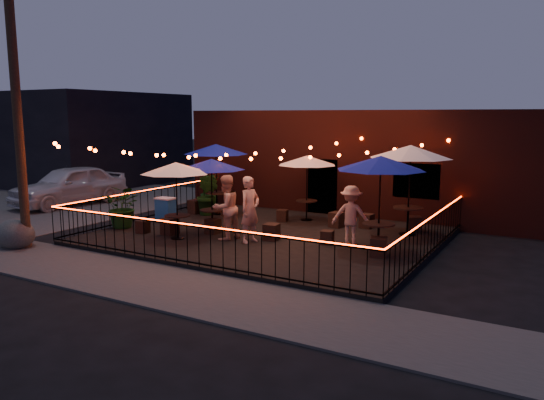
{
  "coord_description": "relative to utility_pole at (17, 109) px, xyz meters",
  "views": [
    {
      "loc": [
        8.14,
        -12.0,
        3.83
      ],
      "look_at": [
        -0.2,
        2.56,
        1.13
      ],
      "focal_mm": 35.0,
      "sensor_mm": 36.0,
      "label": 1
    }
  ],
  "objects": [
    {
      "name": "bistro_chair_9",
      "position": [
        9.25,
        3.73,
        -3.6
      ],
      "size": [
        0.52,
        0.52,
        0.5
      ],
      "primitive_type": "cube",
      "rotation": [
        0.0,
        0.0,
        3.42
      ],
      "color": "black",
      "rests_on": "patio"
    },
    {
      "name": "cafe_table_5",
      "position": [
        9.2,
        6.64,
        -1.32
      ],
      "size": [
        2.64,
        2.64,
        2.78
      ],
      "rotation": [
        0.0,
        0.0,
        0.05
      ],
      "color": "black",
      "rests_on": "patio"
    },
    {
      "name": "cooler",
      "position": [
        1.38,
        4.41,
        -3.42
      ],
      "size": [
        0.65,
        0.47,
        0.85
      ],
      "rotation": [
        0.0,
        0.0,
        0.0
      ],
      "color": "blue",
      "rests_on": "patio"
    },
    {
      "name": "background_building",
      "position": [
        -12.6,
        11.6,
        -1.5
      ],
      "size": [
        12.0,
        9.0,
        5.0
      ],
      "primitive_type": "cube",
      "color": "black",
      "rests_on": "ground"
    },
    {
      "name": "bistro_chair_11",
      "position": [
        9.28,
        7.19,
        -3.61
      ],
      "size": [
        0.54,
        0.54,
        0.48
      ],
      "primitive_type": "cube",
      "rotation": [
        0.0,
        0.0,
        3.56
      ],
      "color": "black",
      "rests_on": "patio"
    },
    {
      "name": "sidewalk",
      "position": [
        5.4,
        -0.65,
        -3.98
      ],
      "size": [
        18.0,
        2.5,
        0.05
      ],
      "primitive_type": "cube",
      "color": "#3F3D3A",
      "rests_on": "ground"
    },
    {
      "name": "bistro_chair_10",
      "position": [
        7.76,
        6.95,
        -3.62
      ],
      "size": [
        0.43,
        0.43,
        0.46
      ],
      "primitive_type": "cube",
      "rotation": [
        0.0,
        0.0,
        -0.1
      ],
      "color": "black",
      "rests_on": "patio"
    },
    {
      "name": "potted_shrub_b",
      "position": [
        1.88,
        6.17,
        -3.09
      ],
      "size": [
        0.84,
        0.68,
        1.53
      ],
      "primitive_type": "imported",
      "rotation": [
        0.0,
        0.0,
        0.0
      ],
      "color": "#123C12",
      "rests_on": "patio"
    },
    {
      "name": "patron_a",
      "position": [
        5.48,
        3.39,
        -2.88
      ],
      "size": [
        0.6,
        0.78,
        1.93
      ],
      "primitive_type": "imported",
      "rotation": [
        0.0,
        0.0,
        1.36
      ],
      "color": "#D2B490",
      "rests_on": "patio"
    },
    {
      "name": "cafe_table_0",
      "position": [
        3.35,
        2.68,
        -1.75
      ],
      "size": [
        2.23,
        2.23,
        2.3
      ],
      "rotation": [
        0.0,
        0.0,
        0.07
      ],
      "color": "black",
      "rests_on": "patio"
    },
    {
      "name": "potted_shrub_c",
      "position": [
        0.8,
        7.73,
        -3.21
      ],
      "size": [
        0.8,
        0.8,
        1.28
      ],
      "primitive_type": "imported",
      "rotation": [
        0.0,
        0.0,
        0.12
      ],
      "color": "#163D14",
      "rests_on": "patio"
    },
    {
      "name": "parking_lot",
      "position": [
        -6.6,
        6.6,
        -3.99
      ],
      "size": [
        11.0,
        12.0,
        0.02
      ],
      "primitive_type": "cube",
      "color": "#3F3D3A",
      "rests_on": "ground"
    },
    {
      "name": "bistro_chair_5",
      "position": [
        5.9,
        3.92,
        -3.61
      ],
      "size": [
        0.46,
        0.46,
        0.49
      ],
      "primitive_type": "cube",
      "rotation": [
        0.0,
        0.0,
        3.25
      ],
      "color": "black",
      "rests_on": "patio"
    },
    {
      "name": "cafe_table_3",
      "position": [
        5.47,
        7.13,
        -1.77
      ],
      "size": [
        2.18,
        2.18,
        2.28
      ],
      "rotation": [
        0.0,
        0.0,
        0.06
      ],
      "color": "black",
      "rests_on": "patio"
    },
    {
      "name": "cafe_table_4",
      "position": [
        9.13,
        4.04,
        -1.46
      ],
      "size": [
        2.5,
        2.5,
        2.62
      ],
      "rotation": [
        0.0,
        0.0,
        0.05
      ],
      "color": "black",
      "rests_on": "patio"
    },
    {
      "name": "brick_building",
      "position": [
        6.4,
        12.59,
        -2.0
      ],
      "size": [
        14.0,
        8.0,
        4.0
      ],
      "color": "#3D1610",
      "rests_on": "ground"
    },
    {
      "name": "cafe_table_2",
      "position": [
        3.74,
        3.91,
        -1.73
      ],
      "size": [
        2.62,
        2.62,
        2.33
      ],
      "rotation": [
        0.0,
        0.0,
        -0.29
      ],
      "color": "black",
      "rests_on": "patio"
    },
    {
      "name": "boulder",
      "position": [
        -0.35,
        -0.12,
        -3.6
      ],
      "size": [
        1.28,
        1.2,
        0.8
      ],
      "primitive_type": "ellipsoid",
      "rotation": [
        0.0,
        0.0,
        -0.38
      ],
      "color": "#43423E",
      "rests_on": "ground"
    },
    {
      "name": "ground",
      "position": [
        5.4,
        2.6,
        -4.0
      ],
      "size": [
        110.0,
        110.0,
        0.0
      ],
      "primitive_type": "plane",
      "color": "black",
      "rests_on": "ground"
    },
    {
      "name": "bistro_chair_7",
      "position": [
        6.86,
        6.58,
        -3.6
      ],
      "size": [
        0.49,
        0.49,
        0.5
      ],
      "primitive_type": "cube",
      "rotation": [
        0.0,
        0.0,
        2.95
      ],
      "color": "black",
      "rests_on": "patio"
    },
    {
      "name": "festoon_lights",
      "position": [
        4.39,
        4.3,
        -1.48
      ],
      "size": [
        10.02,
        8.72,
        1.32
      ],
      "color": "#FF3504",
      "rests_on": "ground"
    },
    {
      "name": "bistro_chair_1",
      "position": [
        2.76,
        3.02,
        -3.59
      ],
      "size": [
        0.46,
        0.46,
        0.51
      ],
      "primitive_type": "cube",
      "rotation": [
        0.0,
        0.0,
        3.08
      ],
      "color": "black",
      "rests_on": "patio"
    },
    {
      "name": "fence_right",
      "position": [
        10.4,
        4.6,
        -3.34
      ],
      "size": [
        0.04,
        8.0,
        1.04
      ],
      "rotation": [
        0.0,
        0.0,
        1.57
      ],
      "color": "black",
      "rests_on": "patio"
    },
    {
      "name": "car_silver",
      "position": [
        -8.37,
        10.6,
        -3.23
      ],
      "size": [
        2.12,
        4.8,
        1.53
      ],
      "primitive_type": "imported",
      "rotation": [
        0.0,
        0.0,
        0.11
      ],
      "color": "#98989F",
      "rests_on": "ground"
    },
    {
      "name": "patron_c",
      "position": [
        8.11,
        4.64,
        -3.0
      ],
      "size": [
        1.22,
        0.89,
        1.69
      ],
      "primitive_type": "imported",
      "rotation": [
        0.0,
        0.0,
        3.41
      ],
      "color": "tan",
      "rests_on": "patio"
    },
    {
      "name": "patron_b",
      "position": [
        4.67,
        3.33,
        -2.88
      ],
      "size": [
        0.93,
        1.09,
        1.93
      ],
      "primitive_type": "imported",
      "rotation": [
        0.0,
        0.0,
        -1.81
      ],
      "color": "tan",
      "rests_on": "patio"
    },
    {
      "name": "utility_pole",
      "position": [
        0.0,
        0.0,
        0.0
      ],
      "size": [
        0.26,
        0.26,
        8.0
      ],
      "primitive_type": "cylinder",
      "color": "#382316",
      "rests_on": "ground"
    },
    {
      "name": "patio",
      "position": [
        5.4,
        4.6,
        -3.92
      ],
      "size": [
        10.0,
        8.0,
        0.15
      ],
      "primitive_type": "cube",
      "color": "black",
      "rests_on": "ground"
    },
    {
      "name": "bistro_chair_3",
      "position": [
        2.57,
        6.39,
        -3.65
      ],
      "size": [
        0.39,
        0.39,
        0.4
      ],
      "primitive_type": "cube",
      "rotation": [
        0.0,
        0.0,
        3.31
      ],
      "color": "black",
      "rests_on": "patio"
    },
    {
      "name": "fence_left",
      "position": [
        0.4,
        4.6,
        -3.34
      ],
      "size": [
        0.04,
        8.0,
        1.04
      ],
      "rotation": [
        0.0,
        0.0,
        1.57
      ],
      "color": "black",
      "rests_on": "patio"
    },
    {
      "name": "bistro_chair_2",
      "position": [
        1.25,
        6.24,
        -3.6
      ],
      "size": [
        0.49,
        0.49,
        0.51
      ],
      "primitive_type": "cube",
      "rotation": [
        0.0,
        0.0,
        -0.16
      ],
      "color": "black",
      "rests_on": "patio"
    },
    {
      "name": "bistro_chair_0",
      "position": [
        1.91,
        2.73,
        -3.65
      ],
      "size": [
        0.37,
        0.37,
        0.41
      ],
      "primitive_type": "cube",
      "rotation": [
        0.0,
        0.0,
        0.08
      ],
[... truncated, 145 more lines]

